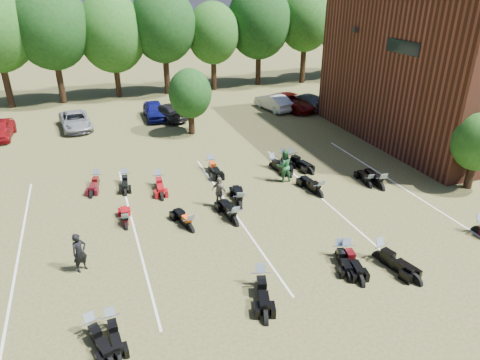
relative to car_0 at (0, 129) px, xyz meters
name	(u,v)px	position (x,y,z in m)	size (l,w,h in m)	color
ground	(313,230)	(15.58, -19.29, -0.68)	(160.00, 160.00, 0.00)	brown
car_0	(0,129)	(0.00, 0.00, 0.00)	(1.61, 4.01, 1.37)	maroon
car_2	(76,121)	(5.26, 0.46, -0.03)	(2.16, 4.69, 1.30)	gray
car_3	(167,112)	(12.48, 0.40, -0.02)	(1.85, 4.56, 1.32)	black
car_4	(154,110)	(11.58, 1.01, 0.03)	(1.68, 4.17, 1.42)	#0C0E55
car_5	(273,102)	(22.09, -0.01, 0.02)	(1.50, 4.29, 1.41)	#B2B2AD
car_6	(292,102)	(23.63, -0.62, 0.04)	(2.39, 5.18, 1.44)	#4F0704
car_7	(305,101)	(25.04, -0.57, 0.00)	(1.90, 4.68, 1.36)	#3E3E43
person_black	(80,253)	(5.18, -18.80, 0.17)	(0.62, 0.41, 1.71)	black
person_green	(284,166)	(16.57, -13.90, 0.29)	(0.94, 0.74, 1.94)	#246130
person_grey	(220,192)	(12.11, -15.57, 0.14)	(0.97, 0.40, 1.65)	#5F5B52
motorcycle_0	(113,329)	(6.05, -22.58, -0.68)	(0.66, 2.07, 1.16)	black
motorcycle_1	(93,335)	(5.40, -22.65, -0.68)	(0.70, 2.19, 1.22)	black
motorcycle_2	(260,286)	(11.65, -22.27, -0.68)	(0.79, 2.47, 1.37)	black
motorcycle_3	(338,257)	(15.55, -21.61, -0.68)	(0.67, 2.10, 1.17)	black
motorcycle_4	(379,259)	(17.10, -22.35, -0.68)	(0.80, 2.51, 1.40)	black
motorcycle_5	(346,258)	(15.80, -21.80, -0.68)	(0.74, 2.32, 1.29)	black
motorcycle_6	(478,233)	(22.74, -22.21, -0.68)	(0.78, 2.45, 1.37)	#510B10
motorcycle_7	(127,227)	(7.25, -16.05, -0.68)	(0.66, 2.06, 1.15)	maroon
motorcycle_8	(191,230)	(10.09, -17.35, -0.68)	(0.72, 2.25, 1.25)	black
motorcycle_9	(235,224)	(12.27, -17.49, -0.68)	(0.79, 2.49, 1.39)	black
motorcycle_10	(240,207)	(13.07, -16.04, -0.68)	(0.75, 2.37, 1.32)	black
motorcycle_11	(319,196)	(17.60, -16.31, -0.68)	(0.79, 2.46, 1.37)	black
motorcycle_12	(381,189)	(21.34, -16.74, -0.68)	(0.80, 2.50, 1.39)	black
motorcycle_13	(369,187)	(20.85, -16.30, -0.68)	(0.66, 2.07, 1.15)	black
motorcycle_14	(98,184)	(6.23, -10.59, -0.68)	(0.70, 2.19, 1.22)	#440912
motorcycle_15	(159,185)	(9.55, -12.00, -0.68)	(0.75, 2.35, 1.31)	#980B10
motorcycle_16	(126,183)	(7.78, -10.96, -0.68)	(0.68, 2.14, 1.19)	black
motorcycle_17	(211,169)	(13.02, -10.86, -0.68)	(0.78, 2.45, 1.37)	black
motorcycle_18	(273,167)	(16.79, -11.84, -0.68)	(0.72, 2.26, 1.26)	black
motorcycle_19	(292,163)	(18.19, -11.72, -0.68)	(0.80, 2.51, 1.40)	black
motorcycle_20	(283,161)	(17.88, -11.12, -0.68)	(0.63, 1.99, 1.11)	black
tree_line	(165,28)	(14.58, 9.71, 5.63)	(56.00, 6.00, 9.79)	black
young_tree_near_building	(478,142)	(26.08, -18.29, 2.07)	(2.80, 2.80, 4.16)	black
young_tree_midfield	(190,94)	(13.58, -3.79, 2.41)	(3.20, 3.20, 4.70)	black
parking_lines	(233,211)	(12.58, -16.29, -0.68)	(20.10, 14.00, 0.01)	silver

